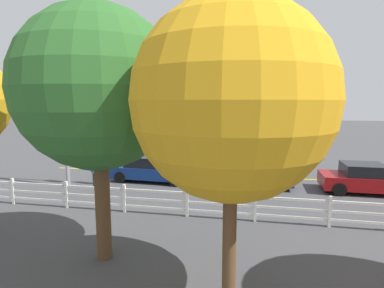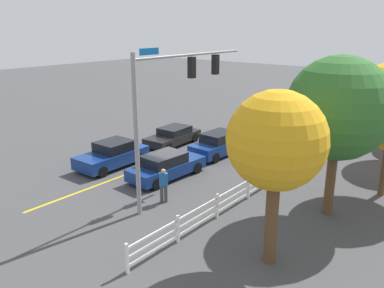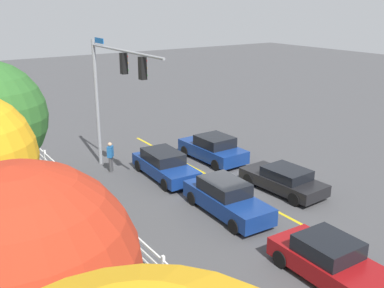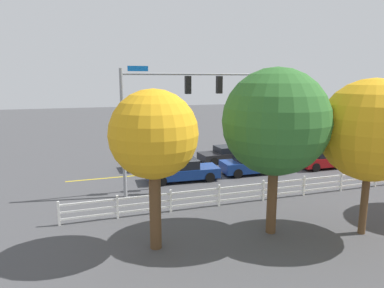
# 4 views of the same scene
# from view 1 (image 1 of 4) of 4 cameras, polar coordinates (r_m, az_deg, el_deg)

# --- Properties ---
(ground_plane) EXTENTS (120.00, 120.00, 0.00)m
(ground_plane) POSITION_cam_1_polar(r_m,az_deg,el_deg) (19.07, 2.40, -5.67)
(ground_plane) COLOR #444447
(lane_center_stripe) EXTENTS (28.00, 0.16, 0.01)m
(lane_center_stripe) POSITION_cam_1_polar(r_m,az_deg,el_deg) (18.90, 14.54, -6.04)
(lane_center_stripe) COLOR gold
(lane_center_stripe) RESTS_ON ground_plane
(signal_assembly) EXTENTS (7.61, 0.37, 7.22)m
(signal_assembly) POSITION_cam_1_polar(r_m,az_deg,el_deg) (15.98, -15.85, 9.80)
(signal_assembly) COLOR gray
(signal_assembly) RESTS_ON ground_plane
(car_0) EXTENTS (4.48, 2.14, 1.52)m
(car_0) POSITION_cam_1_polar(r_m,az_deg,el_deg) (21.27, -6.05, -2.30)
(car_0) COLOR navy
(car_0) RESTS_ON ground_plane
(car_1) EXTENTS (4.78, 1.94, 1.52)m
(car_1) POSITION_cam_1_polar(r_m,az_deg,el_deg) (16.74, 9.94, -5.15)
(car_1) COLOR navy
(car_1) RESTS_ON ground_plane
(car_2) EXTENTS (4.70, 2.04, 1.42)m
(car_2) POSITION_cam_1_polar(r_m,az_deg,el_deg) (17.59, -7.52, -4.59)
(car_2) COLOR navy
(car_2) RESTS_ON ground_plane
(car_3) EXTENTS (4.50, 2.13, 1.25)m
(car_3) POSITION_cam_1_polar(r_m,az_deg,el_deg) (20.54, 9.27, -3.02)
(car_3) COLOR black
(car_3) RESTS_ON ground_plane
(car_4) EXTENTS (4.36, 2.06, 1.44)m
(car_4) POSITION_cam_1_polar(r_m,az_deg,el_deg) (17.51, 29.54, -5.65)
(car_4) COLOR maroon
(car_4) RESTS_ON ground_plane
(pedestrian) EXTENTS (0.47, 0.46, 1.69)m
(pedestrian) POSITION_cam_1_polar(r_m,az_deg,el_deg) (16.65, -17.60, -4.77)
(pedestrian) COLOR #3F3F42
(pedestrian) RESTS_ON ground_plane
(white_rail_fence) EXTENTS (26.10, 0.10, 1.15)m
(white_rail_fence) POSITION_cam_1_polar(r_m,az_deg,el_deg) (11.92, 11.64, -11.21)
(white_rail_fence) COLOR white
(white_rail_fence) RESTS_ON ground_plane
(tree_0) EXTENTS (4.40, 4.40, 7.02)m
(tree_0) POSITION_cam_1_polar(r_m,az_deg,el_deg) (8.74, -17.00, 9.69)
(tree_0) COLOR brown
(tree_0) RESTS_ON ground_plane
(tree_2) EXTENTS (4.19, 4.19, 6.59)m
(tree_2) POSITION_cam_1_polar(r_m,az_deg,el_deg) (6.41, 7.38, 7.93)
(tree_2) COLOR brown
(tree_2) RESTS_ON ground_plane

